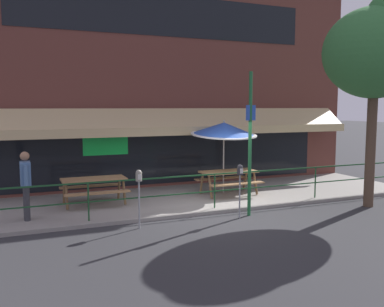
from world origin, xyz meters
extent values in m
plane|color=#2D2D30|center=(0.00, 0.00, 0.00)|extent=(120.00, 120.00, 0.00)
cube|color=gray|center=(0.00, 2.00, 0.05)|extent=(15.00, 4.00, 0.10)
cube|color=brown|center=(0.00, 4.25, 4.17)|extent=(15.00, 0.50, 8.35)
cube|color=black|center=(0.00, 3.99, 6.01)|extent=(10.50, 0.02, 1.40)
cube|color=black|center=(0.00, 3.99, 1.35)|extent=(12.00, 0.02, 2.30)
cube|color=#19D84C|center=(-2.25, 3.97, 1.65)|extent=(1.50, 0.02, 0.70)
cube|color=tan|center=(0.00, 3.45, 2.50)|extent=(13.80, 0.92, 0.70)
cube|color=tan|center=(0.00, 2.94, 2.10)|extent=(13.80, 0.08, 0.28)
cylinder|color=#194723|center=(-3.45, 0.30, 0.57)|extent=(0.04, 0.04, 0.95)
cylinder|color=#194723|center=(0.00, 0.30, 0.57)|extent=(0.04, 0.04, 0.95)
cylinder|color=#194723|center=(3.45, 0.30, 0.57)|extent=(0.04, 0.04, 0.95)
cube|color=#194723|center=(0.00, 0.30, 1.05)|extent=(13.80, 0.04, 0.04)
cube|color=#194723|center=(0.00, 0.30, 0.57)|extent=(13.80, 0.03, 0.03)
cube|color=#997047|center=(-3.00, 2.04, 0.84)|extent=(1.80, 0.80, 0.05)
cube|color=#997047|center=(-3.00, 1.46, 0.54)|extent=(1.80, 0.26, 0.04)
cube|color=#997047|center=(-3.00, 2.62, 0.54)|extent=(1.80, 0.26, 0.04)
cylinder|color=brown|center=(-2.20, 1.72, 0.47)|extent=(0.07, 0.30, 0.73)
cylinder|color=brown|center=(-2.20, 2.36, 0.47)|extent=(0.07, 0.30, 0.73)
cylinder|color=brown|center=(-3.80, 1.72, 0.47)|extent=(0.07, 0.30, 0.73)
cylinder|color=brown|center=(-3.80, 2.36, 0.47)|extent=(0.07, 0.30, 0.73)
cube|color=#997047|center=(1.22, 1.78, 0.84)|extent=(1.80, 0.80, 0.05)
cube|color=#997047|center=(1.22, 1.20, 0.54)|extent=(1.80, 0.26, 0.04)
cube|color=#997047|center=(1.22, 2.36, 0.54)|extent=(1.80, 0.26, 0.04)
cylinder|color=brown|center=(2.02, 1.46, 0.47)|extent=(0.07, 0.30, 0.73)
cylinder|color=brown|center=(2.02, 2.10, 0.47)|extent=(0.07, 0.30, 0.73)
cylinder|color=brown|center=(0.42, 1.46, 0.47)|extent=(0.07, 0.30, 0.73)
cylinder|color=brown|center=(0.42, 2.10, 0.47)|extent=(0.07, 0.30, 0.73)
cylinder|color=#B7B2A8|center=(1.22, 2.14, 1.25)|extent=(0.04, 0.04, 2.30)
cone|color=#2D56B7|center=(1.22, 2.14, 2.20)|extent=(2.10, 2.13, 0.57)
cylinder|color=white|center=(1.22, 2.14, 2.01)|extent=(2.14, 2.14, 0.22)
sphere|color=#B7B2A8|center=(1.22, 2.14, 2.44)|extent=(0.07, 0.07, 0.07)
cylinder|color=#333338|center=(-4.85, 1.09, 0.53)|extent=(0.15, 0.15, 0.86)
cylinder|color=#333338|center=(-4.85, 0.89, 0.53)|extent=(0.15, 0.15, 0.86)
cube|color=#4C709E|center=(-4.85, 0.99, 1.26)|extent=(0.25, 0.40, 0.60)
cylinder|color=#4C709E|center=(-4.85, 1.25, 1.23)|extent=(0.10, 0.10, 0.54)
cylinder|color=#4C709E|center=(-4.85, 0.73, 1.23)|extent=(0.10, 0.10, 0.54)
sphere|color=#9E7051|center=(-4.85, 0.99, 1.70)|extent=(0.22, 0.22, 0.22)
cylinder|color=gray|center=(-2.39, -0.50, 0.57)|extent=(0.04, 0.04, 1.15)
cylinder|color=gray|center=(-2.39, -0.50, 1.25)|extent=(0.15, 0.15, 0.20)
sphere|color=gray|center=(-2.39, -0.50, 1.35)|extent=(0.14, 0.14, 0.14)
cube|color=silver|center=(-2.39, -0.58, 1.26)|extent=(0.08, 0.01, 0.13)
cylinder|color=gray|center=(0.29, -0.60, 0.57)|extent=(0.04, 0.04, 1.15)
cylinder|color=#2D2D33|center=(0.29, -0.60, 1.25)|extent=(0.15, 0.15, 0.20)
sphere|color=#2D2D33|center=(0.29, -0.60, 1.35)|extent=(0.14, 0.14, 0.14)
cube|color=silver|center=(0.29, -0.68, 1.26)|extent=(0.08, 0.01, 0.13)
cylinder|color=#1E6033|center=(0.66, -0.45, 1.91)|extent=(0.09, 0.09, 3.81)
cube|color=blue|center=(0.66, -0.47, 2.75)|extent=(0.28, 0.02, 0.40)
cylinder|color=brown|center=(4.41, -0.90, 1.72)|extent=(0.28, 0.28, 3.44)
ellipsoid|color=#337038|center=(4.41, -0.90, 4.42)|extent=(3.02, 2.71, 2.56)
camera|label=1|loc=(-5.12, -10.18, 2.90)|focal=40.00mm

